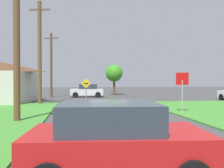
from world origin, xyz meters
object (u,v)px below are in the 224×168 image
object	(u,v)px
utility_pole_near	(17,39)
utility_pole_mid	(40,52)
stop_sign	(182,85)
oak_tree_left	(114,73)
utility_pole_far	(51,64)
car_approaching_junction	(87,91)
direction_sign	(86,88)
car_behind_on_main_road	(115,140)

from	to	relation	value
utility_pole_near	utility_pole_mid	distance (m)	9.26
utility_pole_mid	stop_sign	bearing A→B (deg)	-37.31
utility_pole_near	oak_tree_left	size ratio (longest dim) A/B	1.88
stop_sign	utility_pole_far	size ratio (longest dim) A/B	0.32
utility_pole_far	car_approaching_junction	bearing A→B (deg)	-7.05
stop_sign	direction_sign	xyz separation A→B (m)	(-5.73, 8.08, -0.43)
stop_sign	utility_pole_near	distance (m)	10.02
stop_sign	car_approaching_junction	world-z (taller)	stop_sign
oak_tree_left	utility_pole_far	bearing A→B (deg)	-157.31
utility_pole_far	direction_sign	world-z (taller)	utility_pole_far
car_behind_on_main_road	utility_pole_mid	xyz separation A→B (m)	(-4.00, 16.92, 3.78)
utility_pole_mid	oak_tree_left	distance (m)	15.46
utility_pole_mid	direction_sign	world-z (taller)	utility_pole_mid
utility_pole_near	utility_pole_far	size ratio (longest dim) A/B	1.02
car_behind_on_main_road	utility_pole_near	xyz separation A→B (m)	(-3.79, 7.67, 3.39)
stop_sign	oak_tree_left	xyz separation A→B (m)	(-1.23, 20.25, 1.27)
stop_sign	direction_sign	bearing A→B (deg)	-41.97
stop_sign	car_approaching_junction	size ratio (longest dim) A/B	0.63
utility_pole_near	direction_sign	size ratio (longest dim) A/B	3.62
car_approaching_junction	direction_sign	distance (m)	8.11
stop_sign	utility_pole_mid	xyz separation A→B (m)	(-9.79, 7.46, 2.75)
car_behind_on_main_road	utility_pole_near	size ratio (longest dim) A/B	0.48
utility_pole_far	oak_tree_left	world-z (taller)	utility_pole_far
utility_pole_mid	direction_sign	bearing A→B (deg)	8.76
utility_pole_far	direction_sign	xyz separation A→B (m)	(3.98, -8.62, -2.73)
car_behind_on_main_road	direction_sign	world-z (taller)	direction_sign
car_approaching_junction	oak_tree_left	world-z (taller)	oak_tree_left
utility_pole_mid	direction_sign	xyz separation A→B (m)	(4.06, 0.63, -3.19)
utility_pole_near	car_behind_on_main_road	bearing A→B (deg)	-63.69
utility_pole_far	oak_tree_left	size ratio (longest dim) A/B	1.84
car_behind_on_main_road	utility_pole_near	world-z (taller)	utility_pole_near
utility_pole_near	oak_tree_left	distance (m)	23.60
direction_sign	car_approaching_junction	bearing A→B (deg)	86.87
car_approaching_junction	utility_pole_far	distance (m)	5.56
direction_sign	oak_tree_left	size ratio (longest dim) A/B	0.52
car_approaching_junction	utility_pole_far	xyz separation A→B (m)	(-4.43, 0.55, 3.32)
oak_tree_left	car_behind_on_main_road	bearing A→B (deg)	-98.71
utility_pole_near	utility_pole_far	xyz separation A→B (m)	(-0.14, 18.50, -0.07)
utility_pole_mid	car_behind_on_main_road	bearing A→B (deg)	-76.69
utility_pole_near	direction_sign	distance (m)	10.96
car_approaching_junction	car_behind_on_main_road	world-z (taller)	same
car_behind_on_main_road	direction_sign	distance (m)	17.55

